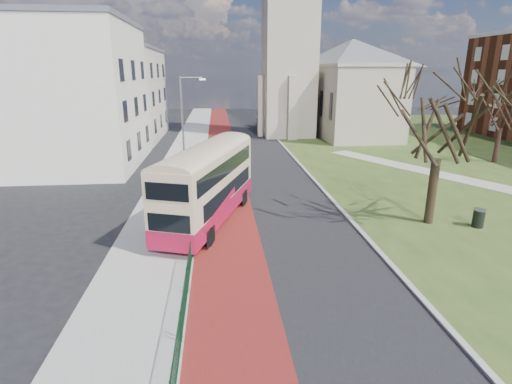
{
  "coord_description": "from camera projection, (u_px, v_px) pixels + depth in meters",
  "views": [
    {
      "loc": [
        -1.6,
        -16.3,
        8.5
      ],
      "look_at": [
        0.47,
        5.05,
        2.0
      ],
      "focal_mm": 28.0,
      "sensor_mm": 36.0,
      "label": 1
    }
  ],
  "objects": [
    {
      "name": "grass_green",
      "position": [
        484.0,
        156.0,
        41.49
      ],
      "size": [
        40.0,
        80.0,
        0.04
      ],
      "primitive_type": "cube",
      "color": "#2F4518",
      "rests_on": "ground"
    },
    {
      "name": "street_block_far",
      "position": [
        120.0,
        94.0,
        51.37
      ],
      "size": [
        10.3,
        16.3,
        11.5
      ],
      "color": "beige",
      "rests_on": "ground"
    },
    {
      "name": "bus_lane",
      "position": [
        223.0,
        167.0,
        37.08
      ],
      "size": [
        3.4,
        120.0,
        0.01
      ],
      "primitive_type": "cube",
      "color": "#591414",
      "rests_on": "ground"
    },
    {
      "name": "kerb_east",
      "position": [
        296.0,
        160.0,
        39.64
      ],
      "size": [
        0.25,
        80.0,
        0.13
      ],
      "primitive_type": "cube",
      "color": "#999993",
      "rests_on": "ground"
    },
    {
      "name": "kerb_west",
      "position": [
        203.0,
        166.0,
        36.89
      ],
      "size": [
        0.25,
        120.0,
        0.13
      ],
      "primitive_type": "cube",
      "color": "#999993",
      "rests_on": "ground"
    },
    {
      "name": "road_carriageway",
      "position": [
        252.0,
        166.0,
        37.33
      ],
      "size": [
        9.0,
        120.0,
        0.01
      ],
      "primitive_type": "cube",
      "color": "black",
      "rests_on": "ground"
    },
    {
      "name": "ground",
      "position": [
        256.0,
        266.0,
        18.14
      ],
      "size": [
        160.0,
        160.0,
        0.0
      ],
      "primitive_type": "plane",
      "color": "black",
      "rests_on": "ground"
    },
    {
      "name": "footpath",
      "position": [
        512.0,
        190.0,
        29.49
      ],
      "size": [
        18.84,
        32.82,
        0.03
      ],
      "primitive_type": "cube",
      "rotation": [
        0.0,
        0.0,
        0.49
      ],
      "color": "#9E998C",
      "rests_on": "grass_green"
    },
    {
      "name": "street_block_near",
      "position": [
        78.0,
        94.0,
        35.91
      ],
      "size": [
        10.3,
        14.3,
        13.0
      ],
      "color": "silver",
      "rests_on": "ground"
    },
    {
      "name": "bus",
      "position": [
        208.0,
        181.0,
        22.73
      ],
      "size": [
        5.69,
        10.71,
        4.39
      ],
      "rotation": [
        0.0,
        0.0,
        -0.33
      ],
      "color": "maroon",
      "rests_on": "ground"
    },
    {
      "name": "litter_bin",
      "position": [
        479.0,
        218.0,
        22.48
      ],
      "size": [
        0.86,
        0.86,
        1.07
      ],
      "rotation": [
        0.0,
        0.0,
        -0.35
      ],
      "color": "black",
      "rests_on": "grass_green"
    },
    {
      "name": "gothic_church",
      "position": [
        324.0,
        34.0,
        51.69
      ],
      "size": [
        16.38,
        18.0,
        40.0
      ],
      "color": "#A19483",
      "rests_on": "ground"
    },
    {
      "name": "winter_tree_far",
      "position": [
        505.0,
        101.0,
        37.12
      ],
      "size": [
        5.96,
        5.96,
        8.44
      ],
      "rotation": [
        0.0,
        0.0,
        0.04
      ],
      "color": "black",
      "rests_on": "grass_green"
    },
    {
      "name": "winter_tree_near",
      "position": [
        444.0,
        105.0,
        21.34
      ],
      "size": [
        8.38,
        8.38,
        9.75
      ],
      "rotation": [
        0.0,
        0.0,
        -0.32
      ],
      "color": "black",
      "rests_on": "grass_green"
    },
    {
      "name": "pedestrian_railing",
      "position": [
        195.0,
        225.0,
        21.51
      ],
      "size": [
        0.07,
        24.0,
        1.12
      ],
      "color": "#0C351E",
      "rests_on": "ground"
    },
    {
      "name": "pavement_west",
      "position": [
        181.0,
        167.0,
        36.71
      ],
      "size": [
        4.0,
        120.0,
        0.12
      ],
      "primitive_type": "cube",
      "color": "gray",
      "rests_on": "ground"
    },
    {
      "name": "streetlamp",
      "position": [
        184.0,
        120.0,
        33.55
      ],
      "size": [
        2.13,
        0.18,
        8.0
      ],
      "color": "gray",
      "rests_on": "pavement_west"
    }
  ]
}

